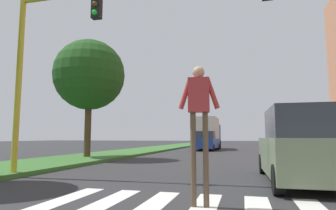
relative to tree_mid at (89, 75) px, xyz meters
name	(u,v)px	position (x,y,z in m)	size (l,w,h in m)	color
ground_plane	(236,150)	(7.63, 14.29, -4.69)	(140.00, 140.00, 0.00)	#2D2D30
crosswalk	(205,206)	(7.63, -9.16, -4.69)	(5.85, 2.20, 0.01)	silver
median_strip	(153,149)	(-0.09, 12.29, -4.62)	(3.92, 64.00, 0.15)	#386B2D
tree_mid	(89,75)	(0.00, 0.00, 0.00)	(3.97, 3.97, 6.55)	#4C3823
sidewalk_right	(334,151)	(15.53, 12.29, -4.62)	(3.00, 64.00, 0.15)	#9E9991
traffic_light_gantry	(95,30)	(4.17, -6.94, -0.33)	(8.87, 0.30, 6.00)	gold
pedestrian_performer	(199,112)	(7.56, -9.21, -3.03)	(0.75, 0.28, 2.49)	brown
suv_crossing	(303,148)	(9.83, -6.03, -3.76)	(2.04, 4.63, 1.97)	gray
sedan_midblock	(206,142)	(5.02, 12.27, -3.89)	(2.05, 4.63, 1.74)	navy
truck_box_delivery	(207,133)	(4.76, 14.83, -3.06)	(2.40, 6.20, 3.10)	navy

